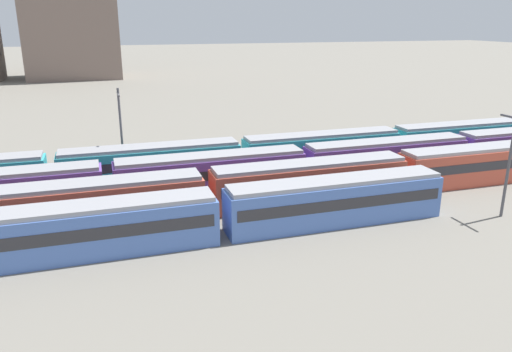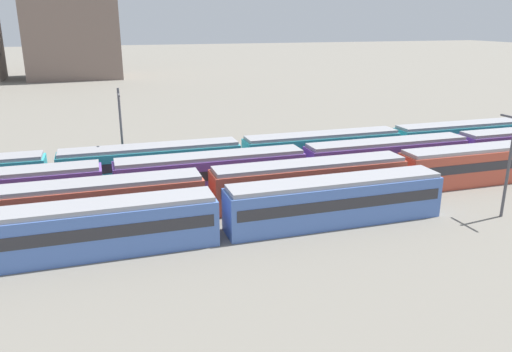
% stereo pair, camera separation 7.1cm
% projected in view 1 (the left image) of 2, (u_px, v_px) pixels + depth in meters
% --- Properties ---
extents(train_track_0, '(55.80, 3.06, 3.75)m').
position_uv_depth(train_track_0, '(88.00, 229.00, 34.53)').
color(train_track_0, '#4C70BC').
rests_on(train_track_0, ground_plane).
extents(train_track_1, '(93.60, 3.06, 3.75)m').
position_uv_depth(train_track_1, '(310.00, 181.00, 44.77)').
color(train_track_1, '#BC4C38').
rests_on(train_track_1, ground_plane).
extents(train_track_2, '(93.60, 3.06, 3.75)m').
position_uv_depth(train_track_2, '(386.00, 157.00, 52.70)').
color(train_track_2, '#6B429E').
rests_on(train_track_2, ground_plane).
extents(train_track_3, '(74.70, 3.06, 3.75)m').
position_uv_depth(train_track_3, '(241.00, 156.00, 53.21)').
color(train_track_3, teal).
rests_on(train_track_3, ground_plane).
extents(catenary_pole_2, '(0.24, 3.20, 8.94)m').
position_uv_depth(catenary_pole_2, '(510.00, 159.00, 40.41)').
color(catenary_pole_2, '#4C4C51').
rests_on(catenary_pole_2, ground_plane).
extents(catenary_pole_3, '(0.24, 3.20, 9.22)m').
position_uv_depth(catenary_pole_3, '(121.00, 128.00, 51.26)').
color(catenary_pole_3, '#4C4C51').
rests_on(catenary_pole_3, ground_plane).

